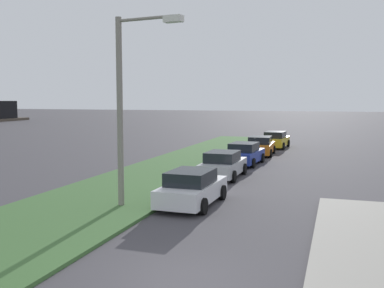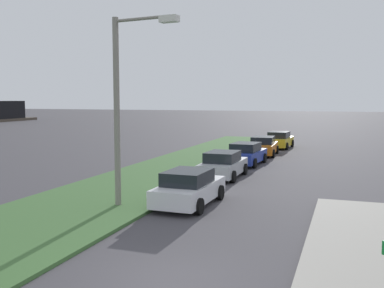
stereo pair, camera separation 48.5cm
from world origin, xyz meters
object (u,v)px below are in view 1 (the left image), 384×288
at_px(parked_car_white, 192,188).
at_px(parked_car_silver, 223,165).
at_px(parked_car_orange, 260,146).
at_px(parked_car_blue, 244,154).
at_px(parked_car_yellow, 275,140).
at_px(streetlight, 127,98).

height_order(parked_car_white, parked_car_silver, same).
distance_m(parked_car_silver, parked_car_orange, 10.61).
height_order(parked_car_blue, parked_car_yellow, same).
relative_size(parked_car_blue, parked_car_yellow, 1.00).
bearing_deg(parked_car_yellow, parked_car_orange, 178.95).
bearing_deg(parked_car_silver, parked_car_orange, -1.34).
xyz_separation_m(parked_car_white, parked_car_silver, (6.76, 0.38, 0.00)).
relative_size(parked_car_yellow, streetlight, 0.59).
bearing_deg(parked_car_white, parked_car_silver, 4.81).
xyz_separation_m(parked_car_silver, parked_car_orange, (10.61, -0.34, 0.00)).
distance_m(parked_car_silver, parked_car_blue, 5.26).
height_order(parked_car_white, parked_car_orange, same).
distance_m(parked_car_white, streetlight, 4.49).
height_order(parked_car_yellow, streetlight, streetlight).
bearing_deg(parked_car_orange, parked_car_silver, 175.74).
distance_m(parked_car_blue, parked_car_orange, 5.35).
bearing_deg(parked_car_white, streetlight, 122.76).
xyz_separation_m(parked_car_blue, streetlight, (-13.36, 1.98, 3.67)).
bearing_deg(parked_car_yellow, parked_car_white, -177.72).
relative_size(parked_car_white, parked_car_yellow, 0.99).
bearing_deg(parked_car_silver, parked_car_blue, -1.18).
height_order(parked_car_orange, streetlight, streetlight).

